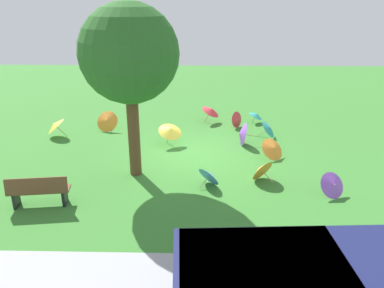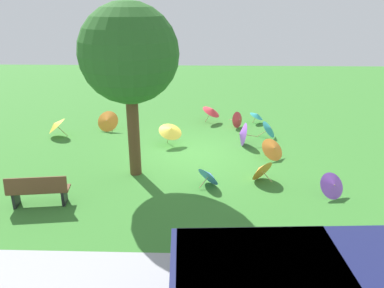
# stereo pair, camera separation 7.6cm
# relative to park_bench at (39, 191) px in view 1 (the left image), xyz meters

# --- Properties ---
(ground) EXTENTS (40.00, 40.00, 0.00)m
(ground) POSITION_rel_park_bench_xyz_m (-4.11, -3.75, -0.47)
(ground) COLOR #387A2D
(park_bench) EXTENTS (1.65, 0.69, 0.90)m
(park_bench) POSITION_rel_park_bench_xyz_m (0.00, 0.00, 0.00)
(park_bench) COLOR brown
(park_bench) RESTS_ON ground
(shade_tree) EXTENTS (2.92, 2.92, 5.28)m
(shade_tree) POSITION_rel_park_bench_xyz_m (-2.26, -2.11, 3.31)
(shade_tree) COLOR brown
(shade_tree) RESTS_ON ground
(parasol_blue_0) EXTENTS (0.89, 0.90, 0.68)m
(parasol_blue_0) POSITION_rel_park_bench_xyz_m (-4.63, -1.34, -0.13)
(parasol_blue_0) COLOR tan
(parasol_blue_0) RESTS_ON ground
(parasol_orange_0) EXTENTS (0.92, 0.91, 0.76)m
(parasol_orange_0) POSITION_rel_park_bench_xyz_m (-6.21, -1.71, -0.09)
(parasol_orange_0) COLOR tan
(parasol_orange_0) RESTS_ON ground
(parasol_teal_0) EXTENTS (0.75, 0.75, 0.58)m
(parasol_teal_0) POSITION_rel_park_bench_xyz_m (-6.86, -7.60, -0.09)
(parasol_teal_0) COLOR tan
(parasol_teal_0) RESTS_ON ground
(parasol_purple_1) EXTENTS (0.84, 0.92, 0.91)m
(parasol_purple_1) POSITION_rel_park_bench_xyz_m (-5.90, -4.76, -0.01)
(parasol_purple_1) COLOR tan
(parasol_purple_1) RESTS_ON ground
(parasol_yellow_0) EXTENTS (1.22, 1.21, 0.91)m
(parasol_yellow_0) POSITION_rel_park_bench_xyz_m (-3.19, -4.66, 0.16)
(parasol_yellow_0) COLOR tan
(parasol_yellow_0) RESTS_ON ground
(parasol_orange_1) EXTENTS (1.10, 1.07, 0.73)m
(parasol_orange_1) POSITION_rel_park_bench_xyz_m (-6.90, -3.49, -0.10)
(parasol_orange_1) COLOR tan
(parasol_orange_1) RESTS_ON ground
(parasol_teal_3) EXTENTS (0.86, 0.93, 0.73)m
(parasol_teal_3) POSITION_rel_park_bench_xyz_m (-7.13, -5.66, -0.08)
(parasol_teal_3) COLOR tan
(parasol_teal_3) RESTS_ON ground
(parasol_purple_2) EXTENTS (0.93, 0.82, 0.71)m
(parasol_purple_2) POSITION_rel_park_bench_xyz_m (-8.11, -0.74, -0.11)
(parasol_purple_2) COLOR tan
(parasol_purple_2) RESTS_ON ground
(parasol_yellow_3) EXTENTS (0.90, 0.98, 0.85)m
(parasol_yellow_3) POSITION_rel_park_bench_xyz_m (1.60, -5.52, 0.04)
(parasol_yellow_3) COLOR tan
(parasol_yellow_3) RESTS_ON ground
(parasol_red_1) EXTENTS (0.74, 0.72, 0.72)m
(parasol_red_1) POSITION_rel_park_bench_xyz_m (-5.96, -6.90, -0.10)
(parasol_red_1) COLOR tan
(parasol_red_1) RESTS_ON ground
(parasol_orange_2) EXTENTS (1.01, 0.97, 0.86)m
(parasol_orange_2) POSITION_rel_park_bench_xyz_m (-0.32, -6.34, -0.04)
(parasol_orange_2) COLOR tan
(parasol_orange_2) RESTS_ON ground
(parasol_red_3) EXTENTS (1.07, 1.08, 0.86)m
(parasol_red_3) POSITION_rel_park_bench_xyz_m (-4.81, -7.60, 0.12)
(parasol_red_3) COLOR tan
(parasol_red_3) RESTS_ON ground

